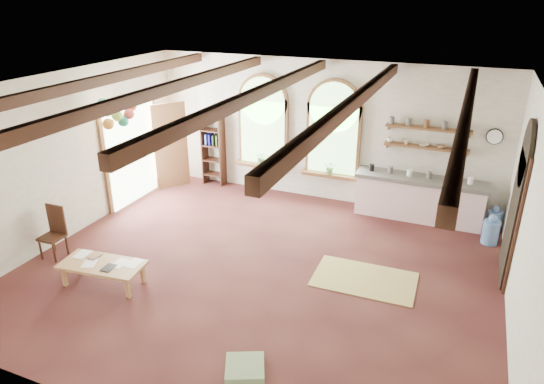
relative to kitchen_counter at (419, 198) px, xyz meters
The scene contains 27 objects.
floor 3.97m from the kitchen_counter, 125.71° to the right, with size 8.00×8.00×0.00m, color #562823.
ceiling_beams 4.73m from the kitchen_counter, 125.71° to the right, with size 6.20×6.80×0.18m, color #3C1E13, non-canonical shape.
window_left 3.88m from the kitchen_counter, behind, with size 1.30×0.28×2.20m.
window_right 2.32m from the kitchen_counter, behind, with size 1.30×0.28×2.20m.
left_doorway 6.44m from the kitchen_counter, 167.37° to the right, with size 0.10×1.90×2.50m, color brown.
right_doorway 2.45m from the kitchen_counter, 45.86° to the right, with size 0.10×1.30×2.40m, color black.
kitchen_counter is the anchor object (origin of this frame).
wall_shelf_lower 1.09m from the kitchen_counter, 90.00° to the left, with size 1.70×0.24×0.04m, color brown.
wall_shelf_upper 1.49m from the kitchen_counter, 90.00° to the left, with size 1.70×0.24×0.04m, color brown.
wall_clock 1.91m from the kitchen_counter, 11.31° to the left, with size 0.32×0.32×0.04m, color black.
bookshelf 5.02m from the kitchen_counter, behind, with size 0.53×0.32×1.80m.
coffee_table 6.44m from the kitchen_counter, 134.35° to the right, with size 1.45×0.79×0.40m.
side_chair 7.30m from the kitchen_counter, 144.68° to the right, with size 0.40×0.40×0.98m.
floor_mat 2.88m from the kitchen_counter, 100.12° to the right, with size 1.71×1.05×0.02m, color tan.
floor_cushion 5.71m from the kitchen_counter, 104.92° to the right, with size 0.50×0.50×0.09m, color gray.
water_jug_a 1.58m from the kitchen_counter, 22.20° to the right, with size 0.31×0.31×0.61m.
water_jug_b 1.54m from the kitchen_counter, ahead, with size 0.29×0.29×0.56m.
balloon_cluster 6.46m from the kitchen_counter, 157.22° to the right, with size 0.75×0.81×1.14m.
table_book 6.59m from the kitchen_counter, 137.36° to the right, with size 0.17×0.24×0.02m, color olive.
tablet 6.36m from the kitchen_counter, 132.64° to the right, with size 0.17×0.24×0.01m, color black.
potted_plant_left 3.72m from the kitchen_counter, behind, with size 0.27×0.23×0.30m, color #598C4C.
potted_plant_right 2.04m from the kitchen_counter, behind, with size 0.27×0.23×0.30m, color #598C4C.
shelf_cup_a 1.38m from the kitchen_counter, 166.50° to the left, with size 0.12×0.10×0.10m, color white.
shelf_cup_b 1.22m from the kitchen_counter, 155.77° to the left, with size 0.10×0.10×0.09m, color beige.
shelf_bowl_a 1.14m from the kitchen_counter, 105.52° to the left, with size 0.22×0.22×0.05m, color beige.
shelf_bowl_b 1.18m from the kitchen_counter, 30.96° to the left, with size 0.20×0.20×0.06m, color #8C664C.
shelf_vase 1.37m from the kitchen_counter, 15.48° to the left, with size 0.18×0.18×0.19m, color slate.
Camera 1 is at (3.05, -6.69, 4.59)m, focal length 32.00 mm.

